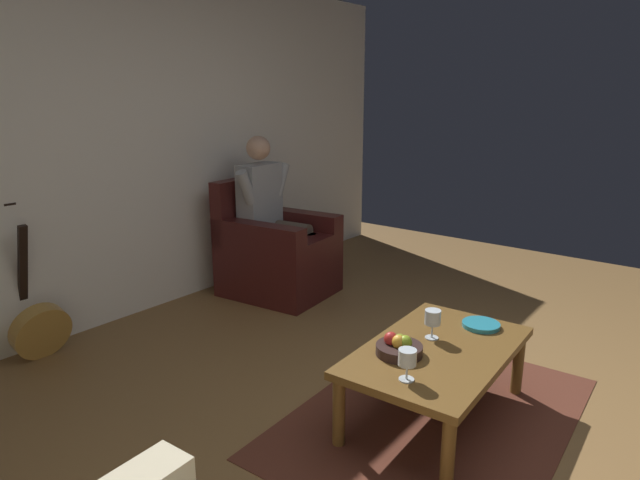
{
  "coord_description": "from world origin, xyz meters",
  "views": [
    {
      "loc": [
        2.48,
        0.72,
        1.63
      ],
      "look_at": [
        -0.29,
        -1.45,
        0.69
      ],
      "focal_mm": 30.97,
      "sensor_mm": 36.0,
      "label": 1
    }
  ],
  "objects_px": {
    "guitar": "(39,325)",
    "decorative_dish": "(481,325)",
    "person_seated": "(271,211)",
    "wine_glass_far": "(407,359)",
    "coffee_table": "(437,357)",
    "wine_glass_near": "(433,319)",
    "fruit_bowl": "(399,347)",
    "armchair": "(275,254)"
  },
  "relations": [
    {
      "from": "guitar",
      "to": "decorative_dish",
      "type": "distance_m",
      "value": 2.69
    },
    {
      "from": "guitar",
      "to": "decorative_dish",
      "type": "relative_size",
      "value": 4.87
    },
    {
      "from": "person_seated",
      "to": "wine_glass_far",
      "type": "height_order",
      "value": "person_seated"
    },
    {
      "from": "person_seated",
      "to": "coffee_table",
      "type": "bearing_deg",
      "value": 59.86
    },
    {
      "from": "coffee_table",
      "to": "wine_glass_near",
      "type": "xyz_separation_m",
      "value": [
        -0.08,
        -0.08,
        0.16
      ]
    },
    {
      "from": "wine_glass_near",
      "to": "decorative_dish",
      "type": "bearing_deg",
      "value": 154.11
    },
    {
      "from": "guitar",
      "to": "wine_glass_near",
      "type": "height_order",
      "value": "guitar"
    },
    {
      "from": "decorative_dish",
      "to": "wine_glass_near",
      "type": "bearing_deg",
      "value": -25.89
    },
    {
      "from": "person_seated",
      "to": "fruit_bowl",
      "type": "bearing_deg",
      "value": 53.98
    },
    {
      "from": "wine_glass_far",
      "to": "fruit_bowl",
      "type": "distance_m",
      "value": 0.26
    },
    {
      "from": "decorative_dish",
      "to": "coffee_table",
      "type": "bearing_deg",
      "value": -9.99
    },
    {
      "from": "guitar",
      "to": "decorative_dish",
      "type": "height_order",
      "value": "guitar"
    },
    {
      "from": "guitar",
      "to": "decorative_dish",
      "type": "xyz_separation_m",
      "value": [
        -1.31,
        2.34,
        0.18
      ]
    },
    {
      "from": "decorative_dish",
      "to": "person_seated",
      "type": "bearing_deg",
      "value": -103.54
    },
    {
      "from": "guitar",
      "to": "decorative_dish",
      "type": "bearing_deg",
      "value": 119.23
    },
    {
      "from": "coffee_table",
      "to": "decorative_dish",
      "type": "bearing_deg",
      "value": 170.01
    },
    {
      "from": "person_seated",
      "to": "wine_glass_near",
      "type": "height_order",
      "value": "person_seated"
    },
    {
      "from": "wine_glass_far",
      "to": "decorative_dish",
      "type": "relative_size",
      "value": 0.72
    },
    {
      "from": "armchair",
      "to": "guitar",
      "type": "height_order",
      "value": "guitar"
    },
    {
      "from": "armchair",
      "to": "person_seated",
      "type": "height_order",
      "value": "person_seated"
    },
    {
      "from": "wine_glass_near",
      "to": "decorative_dish",
      "type": "xyz_separation_m",
      "value": [
        -0.3,
        0.15,
        -0.1
      ]
    },
    {
      "from": "person_seated",
      "to": "wine_glass_far",
      "type": "xyz_separation_m",
      "value": [
        1.25,
        1.98,
        -0.21
      ]
    },
    {
      "from": "wine_glass_near",
      "to": "wine_glass_far",
      "type": "bearing_deg",
      "value": 13.59
    },
    {
      "from": "armchair",
      "to": "guitar",
      "type": "distance_m",
      "value": 1.84
    },
    {
      "from": "fruit_bowl",
      "to": "coffee_table",
      "type": "bearing_deg",
      "value": 146.98
    },
    {
      "from": "armchair",
      "to": "fruit_bowl",
      "type": "height_order",
      "value": "armchair"
    },
    {
      "from": "fruit_bowl",
      "to": "person_seated",
      "type": "bearing_deg",
      "value": -119.91
    },
    {
      "from": "armchair",
      "to": "guitar",
      "type": "xyz_separation_m",
      "value": [
        1.8,
        -0.36,
        -0.12
      ]
    },
    {
      "from": "guitar",
      "to": "fruit_bowl",
      "type": "relative_size",
      "value": 4.32
    },
    {
      "from": "person_seated",
      "to": "fruit_bowl",
      "type": "xyz_separation_m",
      "value": [
        1.05,
        1.83,
        -0.27
      ]
    },
    {
      "from": "person_seated",
      "to": "decorative_dish",
      "type": "bearing_deg",
      "value": 70.34
    },
    {
      "from": "coffee_table",
      "to": "wine_glass_near",
      "type": "distance_m",
      "value": 0.19
    },
    {
      "from": "wine_glass_near",
      "to": "fruit_bowl",
      "type": "relative_size",
      "value": 0.68
    },
    {
      "from": "coffee_table",
      "to": "decorative_dish",
      "type": "xyz_separation_m",
      "value": [
        -0.38,
        0.07,
        0.06
      ]
    },
    {
      "from": "coffee_table",
      "to": "decorative_dish",
      "type": "relative_size",
      "value": 5.39
    },
    {
      "from": "decorative_dish",
      "to": "armchair",
      "type": "bearing_deg",
      "value": -103.89
    },
    {
      "from": "guitar",
      "to": "wine_glass_near",
      "type": "relative_size",
      "value": 6.32
    },
    {
      "from": "wine_glass_far",
      "to": "fruit_bowl",
      "type": "height_order",
      "value": "wine_glass_far"
    },
    {
      "from": "fruit_bowl",
      "to": "armchair",
      "type": "bearing_deg",
      "value": -120.51
    },
    {
      "from": "wine_glass_near",
      "to": "decorative_dish",
      "type": "distance_m",
      "value": 0.35
    },
    {
      "from": "coffee_table",
      "to": "fruit_bowl",
      "type": "distance_m",
      "value": 0.24
    },
    {
      "from": "fruit_bowl",
      "to": "guitar",
      "type": "bearing_deg",
      "value": -70.98
    }
  ]
}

